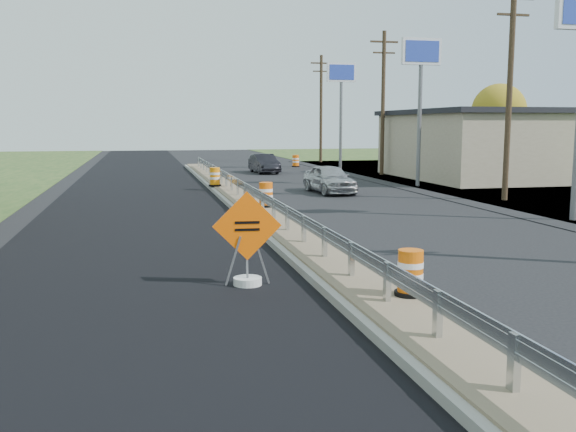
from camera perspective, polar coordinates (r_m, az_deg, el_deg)
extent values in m
plane|color=black|center=(17.28, 1.41, -3.03)|extent=(140.00, 140.00, 0.00)
cube|color=black|center=(26.64, -13.23, 0.70)|extent=(7.20, 120.00, 0.01)
cube|color=gray|center=(25.00, -3.12, 0.63)|extent=(1.60, 55.00, 0.18)
cube|color=brown|center=(24.99, -3.12, 0.89)|extent=(1.25, 55.00, 0.05)
cube|color=silver|center=(8.16, 19.46, -12.14)|extent=(0.10, 0.15, 0.70)
cube|color=silver|center=(9.81, 13.17, -8.44)|extent=(0.10, 0.15, 0.70)
cube|color=silver|center=(11.58, 8.81, -5.78)|extent=(0.10, 0.15, 0.70)
cube|color=silver|center=(13.41, 5.66, -3.81)|extent=(0.10, 0.15, 0.70)
cube|color=silver|center=(15.28, 3.27, -2.31)|extent=(0.10, 0.15, 0.70)
cube|color=silver|center=(17.18, 1.42, -1.14)|extent=(0.10, 0.15, 0.70)
cube|color=silver|center=(19.10, -0.06, -0.20)|extent=(0.10, 0.15, 0.70)
cube|color=silver|center=(21.04, -1.28, 0.57)|extent=(0.10, 0.15, 0.70)
cube|color=silver|center=(22.99, -2.28, 1.21)|extent=(0.10, 0.15, 0.70)
cube|color=silver|center=(24.94, -3.13, 1.74)|extent=(0.10, 0.15, 0.70)
cube|color=silver|center=(26.90, -3.86, 2.20)|extent=(0.10, 0.15, 0.70)
cube|color=silver|center=(28.87, -4.48, 2.60)|extent=(0.10, 0.15, 0.70)
cube|color=silver|center=(30.84, -5.03, 2.94)|extent=(0.10, 0.15, 0.70)
cube|color=silver|center=(32.82, -5.51, 3.25)|extent=(0.10, 0.15, 0.70)
cube|color=silver|center=(34.79, -5.94, 3.52)|extent=(0.10, 0.15, 0.70)
cube|color=silver|center=(36.77, -6.32, 3.76)|extent=(0.10, 0.15, 0.70)
cube|color=silver|center=(38.76, -6.67, 3.97)|extent=(0.10, 0.15, 0.70)
cube|color=silver|center=(40.74, -6.98, 4.17)|extent=(0.10, 0.15, 0.70)
cube|color=silver|center=(42.73, -7.26, 4.34)|extent=(0.10, 0.15, 0.70)
cube|color=silver|center=(44.71, -7.51, 4.50)|extent=(0.10, 0.15, 0.70)
cube|color=silver|center=(46.70, -7.75, 4.65)|extent=(0.10, 0.15, 0.70)
cube|color=silver|center=(48.69, -7.96, 4.78)|extent=(0.10, 0.15, 0.70)
cube|color=silver|center=(25.90, -3.51, 2.42)|extent=(0.04, 46.00, 0.34)
cube|color=silver|center=(25.91, -3.51, 2.25)|extent=(0.06, 46.00, 0.03)
cube|color=silver|center=(25.89, -3.51, 2.60)|extent=(0.06, 46.00, 0.03)
cube|color=tan|center=(44.32, 21.88, 5.80)|extent=(18.00, 12.00, 4.00)
cube|color=black|center=(44.30, 22.02, 8.54)|extent=(18.50, 12.50, 0.30)
cube|color=black|center=(39.93, 11.18, 5.46)|extent=(0.08, 7.20, 2.20)
cylinder|color=slate|center=(35.61, 11.60, 8.04)|extent=(0.22, 0.22, 6.80)
cube|color=white|center=(35.81, 11.77, 14.13)|extent=(2.20, 0.25, 1.40)
cube|color=#263FB2|center=(35.81, 11.77, 14.13)|extent=(1.90, 0.30, 1.10)
cylinder|color=slate|center=(48.70, 4.71, 8.15)|extent=(0.22, 0.22, 6.80)
cube|color=white|center=(48.85, 4.76, 12.61)|extent=(2.20, 0.25, 1.40)
cube|color=#263FB2|center=(48.85, 4.76, 12.61)|extent=(1.90, 0.30, 1.10)
cylinder|color=#473523|center=(29.92, 19.08, 10.28)|extent=(0.26, 0.26, 9.40)
cube|color=#473523|center=(30.25, 19.39, 16.53)|extent=(1.50, 0.10, 0.10)
cylinder|color=#473523|center=(43.39, 8.44, 9.82)|extent=(0.26, 0.26, 9.40)
cube|color=#473523|center=(43.70, 8.55, 15.07)|extent=(1.90, 0.12, 0.12)
cube|color=#473523|center=(43.62, 8.53, 14.15)|extent=(1.50, 0.10, 0.10)
cylinder|color=#473523|center=(57.63, 2.95, 9.45)|extent=(0.26, 0.26, 9.40)
cube|color=#473523|center=(57.86, 2.98, 13.41)|extent=(1.90, 0.12, 0.12)
cube|color=#473523|center=(57.80, 2.97, 12.72)|extent=(1.50, 0.10, 0.10)
cylinder|color=#473523|center=(58.81, 18.10, 5.96)|extent=(0.36, 0.36, 3.08)
sphere|color=#A08B22|center=(58.79, 18.23, 8.89)|extent=(4.62, 4.62, 4.62)
cylinder|color=white|center=(13.53, -3.61, -5.83)|extent=(0.60, 0.60, 0.17)
cube|color=slate|center=(13.38, -4.90, -4.02)|extent=(0.36, 0.07, 1.04)
cube|color=slate|center=(13.47, -2.37, -3.91)|extent=(0.36, 0.07, 1.04)
cube|color=slate|center=(13.48, -3.67, -3.92)|extent=(0.06, 0.27, 1.06)
cube|color=#E65404|center=(13.29, -3.66, -0.89)|extent=(1.44, 0.15, 1.44)
cube|color=black|center=(13.26, -3.64, -0.58)|extent=(0.51, 0.05, 0.05)
cube|color=black|center=(13.28, -3.64, -1.22)|extent=(0.51, 0.05, 0.05)
cylinder|color=black|center=(12.09, 10.77, -6.75)|extent=(0.58, 0.58, 0.08)
cylinder|color=#E35F09|center=(11.99, 10.82, -4.88)|extent=(0.46, 0.46, 0.81)
cylinder|color=white|center=(11.97, 10.84, -4.25)|extent=(0.48, 0.48, 0.11)
cylinder|color=white|center=(12.01, 10.81, -5.24)|extent=(0.48, 0.48, 0.11)
cylinder|color=black|center=(24.52, -1.97, 0.92)|extent=(0.64, 0.64, 0.09)
cylinder|color=#ED5E09|center=(24.47, -1.98, 1.96)|extent=(0.51, 0.51, 0.90)
cylinder|color=white|center=(24.45, -1.98, 2.31)|extent=(0.53, 0.53, 0.12)
cylinder|color=white|center=(24.48, -1.98, 1.76)|extent=(0.53, 0.53, 0.12)
cylinder|color=black|center=(33.02, -6.51, 2.73)|extent=(0.65, 0.65, 0.09)
cylinder|color=orange|center=(32.98, -6.52, 3.52)|extent=(0.52, 0.52, 0.91)
cylinder|color=white|center=(32.97, -6.53, 3.78)|extent=(0.54, 0.54, 0.12)
cylinder|color=white|center=(32.99, -6.52, 3.37)|extent=(0.54, 0.54, 0.12)
cylinder|color=black|center=(51.52, 0.69, 4.44)|extent=(0.65, 0.65, 0.09)
cylinder|color=#FF630A|center=(51.50, 0.69, 4.95)|extent=(0.52, 0.52, 0.91)
cylinder|color=white|center=(51.49, 0.69, 5.11)|extent=(0.54, 0.54, 0.12)
cylinder|color=white|center=(51.50, 0.69, 4.85)|extent=(0.54, 0.54, 0.12)
imported|color=#A7A7AB|center=(31.69, 3.71, 3.32)|extent=(1.96, 4.24, 1.41)
imported|color=black|center=(44.91, -2.13, 4.68)|extent=(1.67, 4.10, 1.32)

